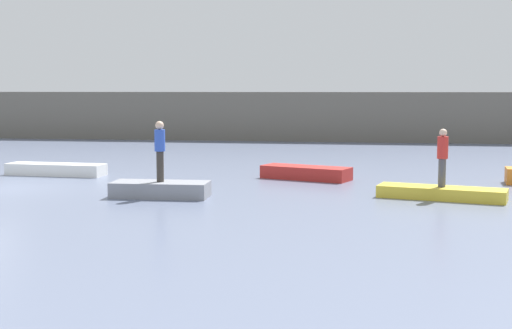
# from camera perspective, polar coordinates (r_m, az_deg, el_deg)

# --- Properties ---
(embankment_wall) EXTENTS (80.00, 1.20, 3.07)m
(embankment_wall) POSITION_cam_1_polar(r_m,az_deg,el_deg) (45.64, -6.74, 3.94)
(embankment_wall) COLOR #666056
(embankment_wall) RESTS_ON ground_plane
(rowboat_white) EXTENTS (3.84, 1.21, 0.44)m
(rowboat_white) POSITION_cam_1_polar(r_m,az_deg,el_deg) (27.67, -15.91, -0.38)
(rowboat_white) COLOR white
(rowboat_white) RESTS_ON ground_plane
(rowboat_grey) EXTENTS (2.95, 1.22, 0.47)m
(rowboat_grey) POSITION_cam_1_polar(r_m,az_deg,el_deg) (21.42, -7.75, -2.02)
(rowboat_grey) COLOR gray
(rowboat_grey) RESTS_ON ground_plane
(rowboat_red) EXTENTS (3.40, 2.12, 0.47)m
(rowboat_red) POSITION_cam_1_polar(r_m,az_deg,el_deg) (25.51, 4.07, -0.67)
(rowboat_red) COLOR red
(rowboat_red) RESTS_ON ground_plane
(rowboat_yellow) EXTENTS (3.85, 1.93, 0.36)m
(rowboat_yellow) POSITION_cam_1_polar(r_m,az_deg,el_deg) (21.60, 14.80, -2.24)
(rowboat_yellow) COLOR gold
(rowboat_yellow) RESTS_ON ground_plane
(person_red_shirt) EXTENTS (0.32, 0.32, 1.73)m
(person_red_shirt) POSITION_cam_1_polar(r_m,az_deg,el_deg) (21.47, 14.88, 0.77)
(person_red_shirt) COLOR #4C4C56
(person_red_shirt) RESTS_ON rowboat_yellow
(person_blue_shirt) EXTENTS (0.32, 0.32, 1.83)m
(person_blue_shirt) POSITION_cam_1_polar(r_m,az_deg,el_deg) (21.28, -7.80, 1.36)
(person_blue_shirt) COLOR #38332D
(person_blue_shirt) RESTS_ON rowboat_grey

